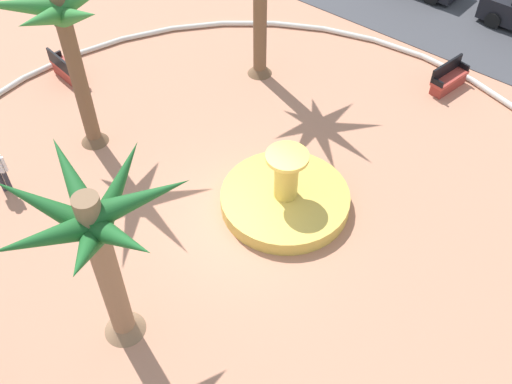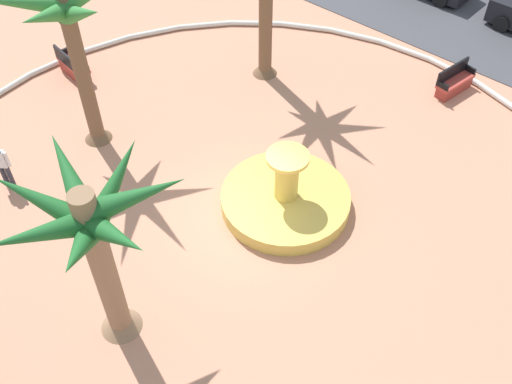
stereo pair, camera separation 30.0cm
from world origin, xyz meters
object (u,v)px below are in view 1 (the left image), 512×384
fountain (285,198)px  palm_tree_by_curb (64,26)px  bench_north (67,70)px  palm_tree_mid_plaza (97,237)px  bench_southeast (448,80)px

fountain → palm_tree_by_curb: palm_tree_by_curb is taller
fountain → bench_north: 9.79m
palm_tree_mid_plaza → bench_north: palm_tree_mid_plaza is taller
palm_tree_mid_plaza → bench_southeast: size_ratio=2.99×
fountain → bench_north: fountain is taller
palm_tree_mid_plaza → bench_southeast: 14.23m
palm_tree_by_curb → palm_tree_mid_plaza: (5.92, -3.95, -0.64)m
fountain → palm_tree_mid_plaza: size_ratio=0.75×
palm_tree_mid_plaza → bench_north: bearing=149.0°
bench_southeast → fountain: bearing=-97.0°
bench_southeast → bench_north: bearing=-142.7°
palm_tree_mid_plaza → bench_southeast: (1.47, 13.79, -3.22)m
bench_southeast → palm_tree_mid_plaza: bearing=-96.1°
palm_tree_by_curb → palm_tree_mid_plaza: bearing=-33.7°
palm_tree_by_curb → palm_tree_mid_plaza: size_ratio=1.14×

